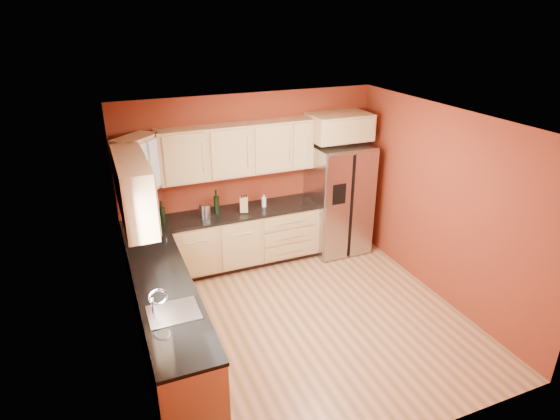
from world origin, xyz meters
The scene contains 23 objects.
floor centered at (0.00, 0.00, 0.00)m, with size 4.00×4.00×0.00m, color brown.
ceiling centered at (0.00, 0.00, 2.60)m, with size 4.00×4.00×0.00m, color white.
wall_back centered at (0.00, 2.00, 1.30)m, with size 4.00×0.04×2.60m, color maroon.
wall_front centered at (0.00, -2.00, 1.30)m, with size 4.00×0.04×2.60m, color maroon.
wall_left centered at (-2.00, 0.00, 1.30)m, with size 0.04×4.00×2.60m, color maroon.
wall_right centered at (2.00, 0.00, 1.30)m, with size 0.04×4.00×2.60m, color maroon.
base_cabinets_back centered at (-0.55, 1.70, 0.44)m, with size 2.90×0.60×0.88m, color tan.
base_cabinets_left centered at (-1.70, 0.00, 0.44)m, with size 0.60×2.80×0.88m, color tan.
countertop_back centered at (-0.55, 1.69, 0.90)m, with size 2.90×0.62×0.04m, color black.
countertop_left centered at (-1.69, 0.00, 0.90)m, with size 0.62×2.80×0.04m, color black.
upper_cabinets_back centered at (-0.25, 1.83, 1.83)m, with size 2.30×0.33×0.75m, color tan.
upper_cabinets_left centered at (-1.83, 0.72, 1.83)m, with size 0.33×1.35×0.75m, color tan.
corner_upper_cabinet centered at (-1.67, 1.67, 1.83)m, with size 0.62×0.33×0.75m, color tan.
over_fridge_cabinet centered at (1.35, 1.70, 2.05)m, with size 0.92×0.60×0.40m, color tan.
refrigerator centered at (1.35, 1.62, 0.89)m, with size 0.90×0.75×1.78m, color silver.
window centered at (-1.98, -0.50, 1.55)m, with size 0.03×0.90×1.00m, color white.
sink_faucet centered at (-1.69, -0.50, 1.07)m, with size 0.50×0.42×0.30m, color silver, non-canonical shape.
canister_left centered at (-0.85, 1.66, 1.02)m, with size 0.12×0.12×0.20m, color silver.
canister_right centered at (-0.81, 1.64, 1.02)m, with size 0.13×0.13×0.20m, color silver.
wine_bottle_a centered at (-1.44, 1.62, 1.10)m, with size 0.08×0.08×0.36m, color black, non-canonical shape.
wine_bottle_b centered at (-0.63, 1.73, 1.10)m, with size 0.08×0.08×0.37m, color black, non-canonical shape.
knife_block centered at (-0.24, 1.63, 1.04)m, with size 0.12×0.11×0.23m, color tan.
soap_dispenser centered at (0.10, 1.70, 1.02)m, with size 0.07×0.07×0.20m, color white.
Camera 1 is at (-2.18, -4.49, 3.71)m, focal length 30.00 mm.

